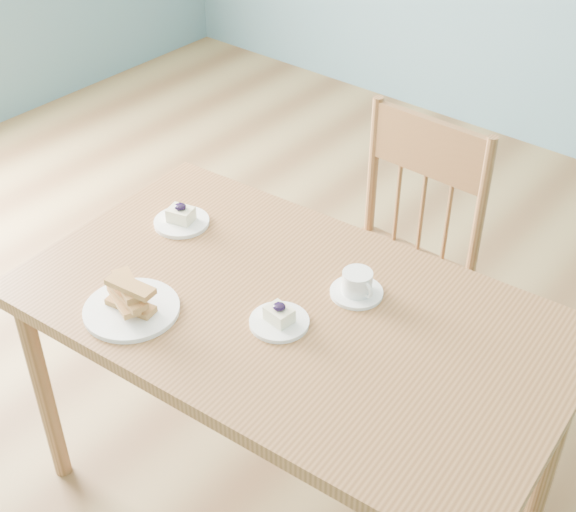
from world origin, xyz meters
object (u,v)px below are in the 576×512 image
Objects in this scene: coffee_cup at (357,285)px; biscotti_plate at (130,302)px; dining_chair at (393,265)px; dining_table at (292,329)px; cheesecake_plate_far at (181,219)px; cheesecake_plate_near at (279,319)px.

coffee_cup is 0.57× the size of biscotti_plate.
coffee_cup is (0.17, -0.46, 0.29)m from dining_chair.
dining_table is 9.12× the size of cheesecake_plate_far.
biscotti_plate is (-0.32, -0.20, 0.01)m from cheesecake_plate_near.
cheesecake_plate_far reaches higher than cheesecake_plate_near.
coffee_cup is at bearing 69.45° from cheesecake_plate_near.
dining_chair reaches higher than cheesecake_plate_far.
cheesecake_plate_far is (-0.41, -0.52, 0.28)m from dining_chair.
dining_chair is 7.07× the size of coffee_cup.
dining_table is 0.64m from dining_chair.
cheesecake_plate_far is 0.40m from biscotti_plate.
dining_table is at bearing 41.88° from biscotti_plate.
coffee_cup is (0.08, 0.22, 0.01)m from cheesecake_plate_near.
biscotti_plate is at bearing -62.73° from cheesecake_plate_far.
cheesecake_plate_near is 0.61× the size of biscotti_plate.
biscotti_plate reaches higher than dining_table.
cheesecake_plate_near is 1.08× the size of coffee_cup.
dining_chair is 0.57m from coffee_cup.
cheesecake_plate_far reaches higher than dining_table.
dining_table is at bearing 103.17° from cheesecake_plate_near.
cheesecake_plate_near is (0.02, -0.07, 0.09)m from dining_table.
dining_chair is 0.95m from biscotti_plate.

